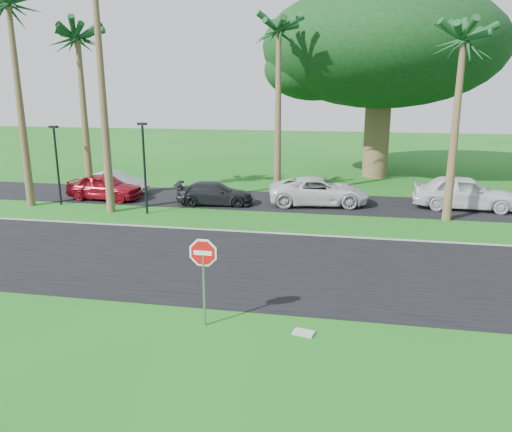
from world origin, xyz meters
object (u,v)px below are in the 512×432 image
object	(u,v)px
stop_sign_near	(203,264)
car_silver	(114,183)
car_red	(105,187)
car_dark	(215,194)
car_minivan	(319,192)
car_pickup	(464,193)

from	to	relation	value
stop_sign_near	car_silver	bearing A→B (deg)	123.35
stop_sign_near	car_red	xyz separation A→B (m)	(-10.18, 14.14, -1.04)
car_dark	car_minivan	bearing A→B (deg)	-87.52
car_pickup	car_silver	bearing A→B (deg)	92.78
stop_sign_near	car_silver	xyz separation A→B (m)	(-10.37, 15.75, -1.11)
stop_sign_near	car_minivan	distance (m)	15.26
stop_sign_near	car_minivan	bearing A→B (deg)	82.11
car_red	car_minivan	world-z (taller)	car_minivan
car_silver	stop_sign_near	bearing A→B (deg)	-143.65
car_minivan	car_silver	bearing A→B (deg)	78.78
stop_sign_near	car_red	size ratio (longest dim) A/B	0.61
car_pickup	car_minivan	bearing A→B (deg)	97.09
stop_sign_near	car_silver	distance (m)	18.89
car_red	stop_sign_near	bearing A→B (deg)	-140.30
stop_sign_near	car_minivan	world-z (taller)	stop_sign_near
car_red	car_minivan	bearing A→B (deg)	-81.66
car_pickup	car_dark	bearing A→B (deg)	99.72
car_red	car_minivan	size ratio (longest dim) A/B	0.80
car_red	car_dark	world-z (taller)	car_red
car_minivan	car_dark	bearing A→B (deg)	91.91
car_silver	car_red	size ratio (longest dim) A/B	0.93
stop_sign_near	car_pickup	xyz separation A→B (m)	(9.76, 15.60, -0.88)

